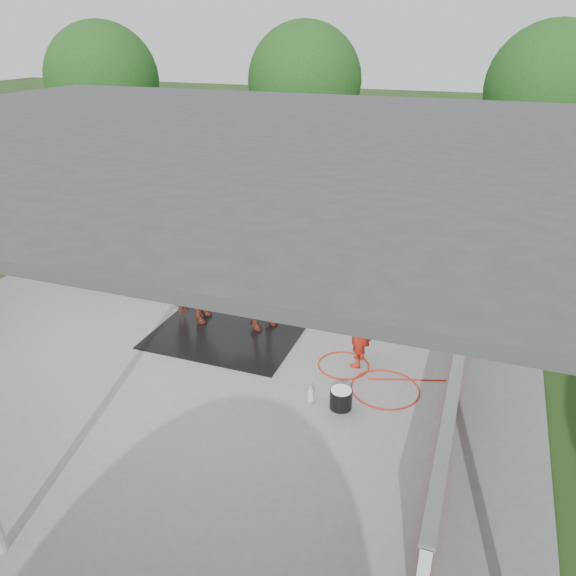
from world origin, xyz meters
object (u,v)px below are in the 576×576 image
(handler, at_px, (360,323))
(dasher_board, at_px, (457,372))
(wash_bucket, at_px, (341,398))
(horse, at_px, (228,278))

(handler, bearing_deg, dasher_board, 67.87)
(wash_bucket, bearing_deg, handler, 92.22)
(dasher_board, bearing_deg, wash_bucket, -154.78)
(horse, bearing_deg, handler, -105.10)
(dasher_board, height_order, horse, horse)
(dasher_board, distance_m, wash_bucket, 1.86)
(handler, distance_m, wash_bucket, 1.50)
(dasher_board, xyz_separation_m, horse, (-4.37, 0.91, 0.58))
(dasher_board, xyz_separation_m, wash_bucket, (-1.65, -0.78, -0.37))
(horse, height_order, handler, horse)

